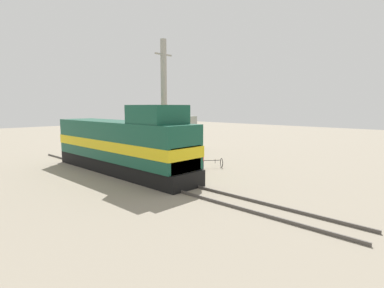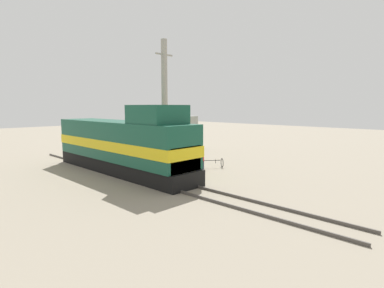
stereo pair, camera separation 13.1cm
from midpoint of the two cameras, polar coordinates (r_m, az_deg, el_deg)
The scene contains 11 objects.
ground_plane at distance 21.16m, azimuth -9.57°, elevation -6.23°, with size 120.00×120.00×0.00m, color gray.
rail_near at distance 20.74m, azimuth -11.18°, elevation -6.33°, with size 0.08×28.57×0.15m, color #4C4742.
rail_far at distance 21.56m, azimuth -8.03°, elevation -5.74°, with size 0.08×28.57×0.15m, color #4C4742.
locomotive at distance 22.39m, azimuth -12.67°, elevation -0.21°, with size 2.94×14.43×4.96m.
utility_pole at distance 26.03m, azimuth -5.10°, elevation 8.03°, with size 1.80×0.52×10.47m.
vendor_umbrella at distance 24.33m, azimuth -3.96°, elevation -0.32°, with size 2.00×2.00×1.93m.
billboard_sign at distance 27.43m, azimuth -6.62°, elevation 2.45°, with size 2.07×0.12×3.56m.
shrub_cluster at distance 24.95m, azimuth -5.91°, elevation -3.00°, with size 0.96×0.96×0.96m, color #2D722D.
person_bystander at distance 22.65m, azimuth 2.05°, elevation -2.98°, with size 0.34×0.34×1.63m.
bicycle at distance 23.95m, azimuth 4.00°, elevation -3.63°, with size 1.79×1.63×0.75m.
building_block_distant at distance 34.79m, azimuth -4.99°, elevation 2.20°, with size 6.31×4.47×3.74m, color #999E93.
Camera 2 is at (-12.10, -16.68, 4.87)m, focal length 28.00 mm.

